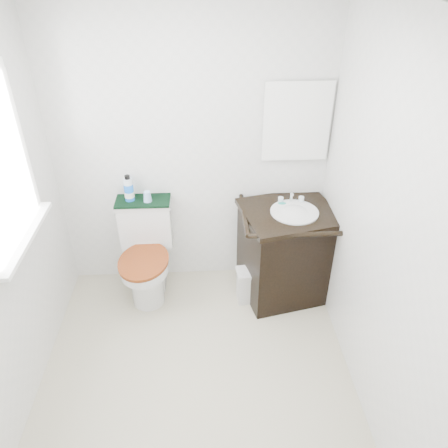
{
  "coord_description": "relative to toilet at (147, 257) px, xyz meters",
  "views": [
    {
      "loc": [
        0.09,
        -2.02,
        2.6
      ],
      "look_at": [
        0.23,
        0.75,
        0.81
      ],
      "focal_mm": 35.0,
      "sensor_mm": 36.0,
      "label": 1
    }
  ],
  "objects": [
    {
      "name": "wall_front",
      "position": [
        0.41,
        -2.17,
        0.84
      ],
      "size": [
        2.4,
        0.0,
        2.4
      ],
      "primitive_type": "plane",
      "rotation": [
        -1.57,
        0.0,
        0.0
      ],
      "color": "silver",
      "rests_on": "ground"
    },
    {
      "name": "ceiling",
      "position": [
        0.41,
        -0.97,
        2.04
      ],
      "size": [
        2.4,
        2.4,
        0.0
      ],
      "primitive_type": "plane",
      "rotation": [
        3.14,
        0.0,
        0.0
      ],
      "color": "white",
      "rests_on": "wall_back"
    },
    {
      "name": "mouthwash_bottle",
      "position": [
        -0.1,
        0.13,
        0.59
      ],
      "size": [
        0.08,
        0.08,
        0.22
      ],
      "color": "blue",
      "rests_on": "towel"
    },
    {
      "name": "soap_bar",
      "position": [
        1.13,
        0.04,
        0.47
      ],
      "size": [
        0.08,
        0.05,
        0.02
      ],
      "primitive_type": "ellipsoid",
      "color": "#197C6F",
      "rests_on": "vanity"
    },
    {
      "name": "cup",
      "position": [
        0.04,
        0.1,
        0.53
      ],
      "size": [
        0.07,
        0.07,
        0.08
      ],
      "primitive_type": "cone",
      "color": "#8DB4E7",
      "rests_on": "towel"
    },
    {
      "name": "toilet",
      "position": [
        0.0,
        0.0,
        0.0
      ],
      "size": [
        0.45,
        0.65,
        0.83
      ],
      "color": "silver",
      "rests_on": "floor"
    },
    {
      "name": "wall_back",
      "position": [
        0.41,
        0.23,
        0.84
      ],
      "size": [
        2.4,
        0.0,
        2.4
      ],
      "primitive_type": "plane",
      "rotation": [
        1.57,
        0.0,
        0.0
      ],
      "color": "silver",
      "rests_on": "ground"
    },
    {
      "name": "vanity",
      "position": [
        1.18,
        -0.06,
        0.07
      ],
      "size": [
        0.84,
        0.76,
        0.92
      ],
      "color": "black",
      "rests_on": "floor"
    },
    {
      "name": "trash_bin",
      "position": [
        0.86,
        -0.17,
        -0.21
      ],
      "size": [
        0.23,
        0.19,
        0.31
      ],
      "color": "silver",
      "rests_on": "floor"
    },
    {
      "name": "towel",
      "position": [
        -0.0,
        0.12,
        0.48
      ],
      "size": [
        0.44,
        0.22,
        0.02
      ],
      "primitive_type": "cube",
      "color": "black",
      "rests_on": "toilet"
    },
    {
      "name": "mirror",
      "position": [
        1.22,
        0.21,
        1.09
      ],
      "size": [
        0.5,
        0.02,
        0.6
      ],
      "primitive_type": "cube",
      "color": "silver",
      "rests_on": "wall_back"
    },
    {
      "name": "wall_right",
      "position": [
        1.51,
        -0.97,
        0.84
      ],
      "size": [
        0.0,
        2.4,
        2.4
      ],
      "primitive_type": "plane",
      "rotation": [
        1.57,
        0.0,
        -1.57
      ],
      "color": "silver",
      "rests_on": "ground"
    },
    {
      "name": "floor",
      "position": [
        0.41,
        -0.97,
        -0.36
      ],
      "size": [
        2.4,
        2.4,
        0.0
      ],
      "primitive_type": "plane",
      "color": "#C0BA9B",
      "rests_on": "ground"
    }
  ]
}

